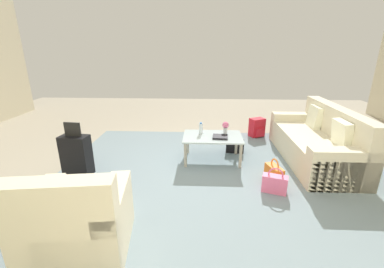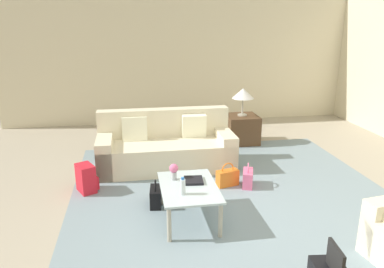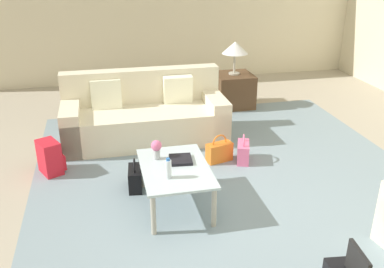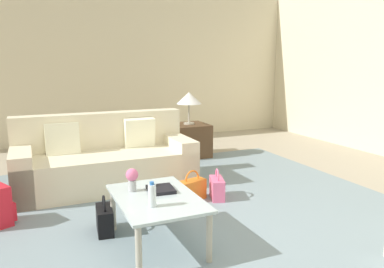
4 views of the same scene
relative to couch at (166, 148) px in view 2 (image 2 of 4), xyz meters
The scene contains 14 objects.
ground_plane 2.30m from the couch, 15.28° to the left, with size 12.00×12.00×0.00m, color #A89E89.
wall_left 3.18m from the couch, 168.16° to the left, with size 0.12×8.00×3.10m, color beige.
area_rug 1.81m from the couch, 26.61° to the left, with size 5.20×4.40×0.01m, color gray.
couch is the anchor object (origin of this frame).
coffee_table 1.80m from the couch, ahead, with size 0.98×0.67×0.44m.
water_bottle 2.01m from the couch, ahead, with size 0.06×0.06×0.20m.
coffee_table_book 1.69m from the couch, ahead, with size 0.24×0.22×0.03m, color black.
flower_vase 1.60m from the couch, ahead, with size 0.11×0.11×0.21m.
side_table 1.89m from the couch, 122.09° to the left, with size 0.60×0.60×0.55m, color #513823.
table_lamp 2.00m from the couch, 122.09° to the left, with size 0.42×0.42×0.53m.
handbag_orange 1.25m from the couch, 40.88° to the left, with size 0.22×0.35×0.36m.
handbag_black 1.41m from the couch, 11.09° to the right, with size 0.33×0.17×0.36m.
handbag_pink 1.49m from the couch, 47.70° to the left, with size 0.35×0.24×0.36m.
backpack_red 1.43m from the couch, 56.36° to the right, with size 0.36×0.34×0.40m.
Camera 2 is at (3.60, -1.13, 2.31)m, focal length 35.00 mm.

